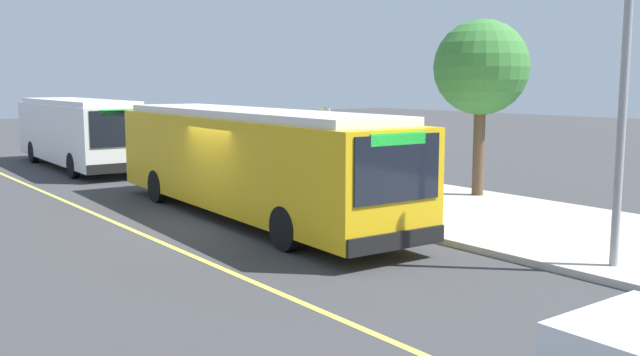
{
  "coord_description": "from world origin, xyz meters",
  "views": [
    {
      "loc": [
        15.85,
        -8.74,
        3.67
      ],
      "look_at": [
        2.08,
        1.73,
        1.28
      ],
      "focal_mm": 38.88,
      "sensor_mm": 36.0,
      "label": 1
    }
  ],
  "objects_px": {
    "waiting_bench": "(324,172)",
    "pedestrian_commuter": "(262,154)",
    "transit_bus_main": "(249,159)",
    "route_sign_post": "(325,142)",
    "transit_bus_second": "(78,131)"
  },
  "relations": [
    {
      "from": "waiting_bench",
      "to": "route_sign_post",
      "type": "xyz_separation_m",
      "value": [
        2.94,
        -2.2,
        1.32
      ]
    },
    {
      "from": "waiting_bench",
      "to": "pedestrian_commuter",
      "type": "bearing_deg",
      "value": -152.98
    },
    {
      "from": "transit_bus_second",
      "to": "route_sign_post",
      "type": "relative_size",
      "value": 3.82
    },
    {
      "from": "route_sign_post",
      "to": "waiting_bench",
      "type": "bearing_deg",
      "value": 143.15
    },
    {
      "from": "transit_bus_second",
      "to": "waiting_bench",
      "type": "height_order",
      "value": "transit_bus_second"
    },
    {
      "from": "transit_bus_second",
      "to": "pedestrian_commuter",
      "type": "bearing_deg",
      "value": 20.98
    },
    {
      "from": "pedestrian_commuter",
      "to": "route_sign_post",
      "type": "bearing_deg",
      "value": -11.98
    },
    {
      "from": "transit_bus_second",
      "to": "pedestrian_commuter",
      "type": "height_order",
      "value": "transit_bus_second"
    },
    {
      "from": "route_sign_post",
      "to": "transit_bus_main",
      "type": "bearing_deg",
      "value": -96.62
    },
    {
      "from": "transit_bus_main",
      "to": "pedestrian_commuter",
      "type": "relative_size",
      "value": 7.43
    },
    {
      "from": "transit_bus_second",
      "to": "waiting_bench",
      "type": "distance_m",
      "value": 12.3
    },
    {
      "from": "waiting_bench",
      "to": "transit_bus_second",
      "type": "bearing_deg",
      "value": -157.82
    },
    {
      "from": "route_sign_post",
      "to": "pedestrian_commuter",
      "type": "xyz_separation_m",
      "value": [
        -5.12,
        1.09,
        -0.84
      ]
    },
    {
      "from": "waiting_bench",
      "to": "route_sign_post",
      "type": "distance_m",
      "value": 3.9
    },
    {
      "from": "waiting_bench",
      "to": "pedestrian_commuter",
      "type": "xyz_separation_m",
      "value": [
        -2.19,
        -1.11,
        0.48
      ]
    }
  ]
}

